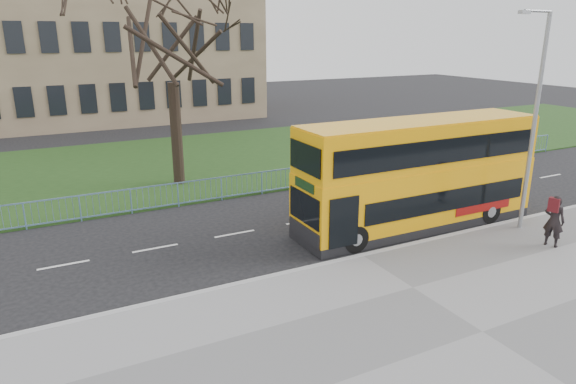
# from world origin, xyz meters

# --- Properties ---
(ground) EXTENTS (120.00, 120.00, 0.00)m
(ground) POSITION_xyz_m (0.00, 0.00, 0.00)
(ground) COLOR black
(ground) RESTS_ON ground
(pavement) EXTENTS (80.00, 10.50, 0.12)m
(pavement) POSITION_xyz_m (0.00, -6.75, 0.06)
(pavement) COLOR slate
(pavement) RESTS_ON ground
(kerb) EXTENTS (80.00, 0.20, 0.14)m
(kerb) POSITION_xyz_m (0.00, -1.55, 0.07)
(kerb) COLOR #98989B
(kerb) RESTS_ON ground
(grass_verge) EXTENTS (80.00, 15.40, 0.08)m
(grass_verge) POSITION_xyz_m (0.00, 14.30, 0.04)
(grass_verge) COLOR #1C3914
(grass_verge) RESTS_ON ground
(guard_railing) EXTENTS (40.00, 0.12, 1.10)m
(guard_railing) POSITION_xyz_m (0.00, 6.60, 0.55)
(guard_railing) COLOR #6993BC
(guard_railing) RESTS_ON ground
(bare_tree) EXTENTS (8.26, 8.26, 11.80)m
(bare_tree) POSITION_xyz_m (-3.00, 10.00, 5.98)
(bare_tree) COLOR black
(bare_tree) RESTS_ON grass_verge
(civic_building) EXTENTS (30.00, 15.00, 14.00)m
(civic_building) POSITION_xyz_m (-5.00, 35.00, 7.00)
(civic_building) COLOR #79644D
(civic_building) RESTS_ON ground
(yellow_bus) EXTENTS (9.90, 2.47, 4.14)m
(yellow_bus) POSITION_xyz_m (3.62, 0.03, 2.22)
(yellow_bus) COLOR #F5A30A
(yellow_bus) RESTS_ON ground
(pedestrian) EXTENTS (0.66, 0.79, 1.85)m
(pedestrian) POSITION_xyz_m (6.37, -3.89, 1.04)
(pedestrian) COLOR black
(pedestrian) RESTS_ON pavement
(street_lamp) EXTENTS (1.68, 0.26, 7.90)m
(street_lamp) POSITION_xyz_m (6.83, -2.16, 4.45)
(street_lamp) COLOR gray
(street_lamp) RESTS_ON pavement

